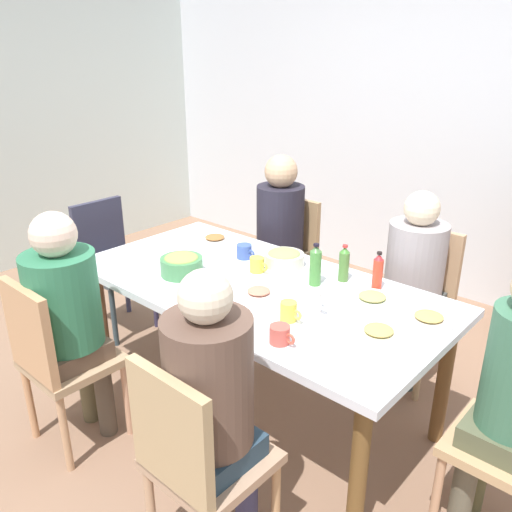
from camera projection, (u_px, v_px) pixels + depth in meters
name	position (u px, v px, depth m)	size (l,w,h in m)	color
ground_plane	(256.00, 402.00, 2.93)	(7.04, 7.04, 0.00)	#89664F
wall_back	(445.00, 128.00, 3.95)	(6.10, 0.12, 2.60)	silver
dining_table	(256.00, 296.00, 2.69)	(1.96, 0.98, 0.74)	white
chair_0	(55.00, 356.00, 2.44)	(0.40, 0.40, 0.90)	tan
person_0	(67.00, 308.00, 2.42)	(0.33, 0.33, 1.20)	brown
chair_1	(417.00, 295.00, 3.04)	(0.40, 0.40, 0.90)	tan
person_1	(414.00, 270.00, 2.91)	(0.32, 0.32, 1.16)	#3A423B
chair_2	(110.00, 258.00, 3.58)	(0.40, 0.40, 0.90)	#384149
chair_3	(195.00, 457.00, 1.84)	(0.40, 0.40, 0.90)	tan
person_3	(211.00, 396.00, 1.82)	(0.31, 0.31, 1.21)	#313144
chair_4	(287.00, 254.00, 3.65)	(0.40, 0.40, 0.90)	tan
person_4	(279.00, 226.00, 3.50)	(0.32, 0.32, 1.23)	brown
plate_0	(259.00, 293.00, 2.52)	(0.20, 0.20, 0.04)	white
plate_1	(379.00, 333.00, 2.17)	(0.22, 0.22, 0.04)	silver
plate_2	(429.00, 319.00, 2.28)	(0.23, 0.23, 0.04)	silver
plate_3	(215.00, 239.00, 3.23)	(0.22, 0.22, 0.04)	white
plate_4	(372.00, 299.00, 2.46)	(0.23, 0.23, 0.04)	white
bowl_0	(182.00, 264.00, 2.74)	(0.22, 0.22, 0.11)	#46854F
bowl_1	(284.00, 258.00, 2.86)	(0.22, 0.22, 0.09)	beige
cup_0	(280.00, 335.00, 2.10)	(0.12, 0.08, 0.08)	#C75246
cup_1	(289.00, 311.00, 2.27)	(0.11, 0.07, 0.09)	#DDCE47
cup_2	(257.00, 265.00, 2.78)	(0.11, 0.08, 0.08)	yellow
cup_3	(245.00, 251.00, 2.96)	(0.12, 0.09, 0.08)	#3C57A7
cup_4	(313.00, 301.00, 2.36)	(0.12, 0.08, 0.10)	white
bottle_0	(378.00, 272.00, 2.56)	(0.05, 0.05, 0.20)	red
bottle_1	(315.00, 266.00, 2.61)	(0.06, 0.06, 0.22)	#448639
bottle_2	(344.00, 264.00, 2.66)	(0.05, 0.05, 0.20)	#4A7834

